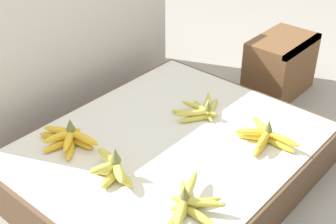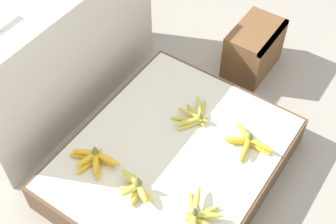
% 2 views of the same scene
% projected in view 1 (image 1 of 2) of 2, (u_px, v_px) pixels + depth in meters
% --- Properties ---
extents(ground_plane, '(10.00, 10.00, 0.00)m').
position_uv_depth(ground_plane, '(169.00, 178.00, 1.83)').
color(ground_plane, gray).
extents(display_platform, '(1.09, 0.90, 0.18)m').
position_uv_depth(display_platform, '(169.00, 161.00, 1.78)').
color(display_platform, brown).
rests_on(display_platform, ground_plane).
extents(back_vendor_table, '(1.17, 0.47, 0.71)m').
position_uv_depth(back_vendor_table, '(42.00, 35.00, 2.13)').
color(back_vendor_table, beige).
rests_on(back_vendor_table, ground_plane).
extents(wooden_crate, '(0.35, 0.23, 0.29)m').
position_uv_depth(wooden_crate, '(280.00, 65.00, 2.33)').
color(wooden_crate, brown).
rests_on(wooden_crate, ground_plane).
extents(banana_bunch_front_left, '(0.27, 0.22, 0.10)m').
position_uv_depth(banana_bunch_front_left, '(188.00, 204.00, 1.42)').
color(banana_bunch_front_left, gold).
rests_on(banana_bunch_front_left, display_platform).
extents(banana_bunch_front_midleft, '(0.21, 0.23, 0.09)m').
position_uv_depth(banana_bunch_front_midleft, '(265.00, 136.00, 1.72)').
color(banana_bunch_front_midleft, gold).
rests_on(banana_bunch_front_midleft, display_platform).
extents(banana_bunch_middle_left, '(0.15, 0.20, 0.11)m').
position_uv_depth(banana_bunch_middle_left, '(113.00, 168.00, 1.55)').
color(banana_bunch_middle_left, gold).
rests_on(banana_bunch_middle_left, display_platform).
extents(banana_bunch_middle_midleft, '(0.26, 0.18, 0.08)m').
position_uv_depth(banana_bunch_middle_midleft, '(201.00, 110.00, 1.88)').
color(banana_bunch_middle_midleft, gold).
rests_on(banana_bunch_middle_midleft, display_platform).
extents(banana_bunch_back_left, '(0.16, 0.26, 0.10)m').
position_uv_depth(banana_bunch_back_left, '(68.00, 138.00, 1.70)').
color(banana_bunch_back_left, gold).
rests_on(banana_bunch_back_left, display_platform).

